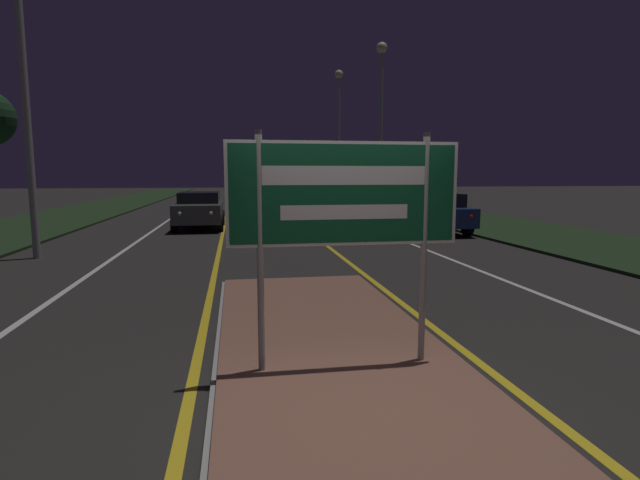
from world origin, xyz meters
The scene contains 17 objects.
ground_plane centered at (0.00, 0.00, 0.00)m, with size 160.00×160.00×0.00m, color #282623.
median_island centered at (0.00, 1.08, 0.04)m, with size 2.77×9.31×0.10m.
verge_left centered at (-9.50, 20.00, 0.04)m, with size 5.00×100.00×0.08m.
verge_right centered at (9.50, 20.00, 0.04)m, with size 5.00×100.00×0.08m.
centre_line_yellow_left centered at (-1.57, 25.00, 0.00)m, with size 0.12×70.00×0.01m.
centre_line_yellow_right centered at (1.57, 25.00, 0.00)m, with size 0.12×70.00×0.01m.
lane_line_white_left centered at (-4.20, 25.00, 0.00)m, with size 0.12×70.00×0.01m.
lane_line_white_right centered at (4.20, 25.00, 0.00)m, with size 0.12×70.00×0.01m.
edge_line_white_left centered at (-7.20, 25.00, 0.00)m, with size 0.10×70.00×0.01m.
edge_line_white_right centered at (7.20, 25.00, 0.00)m, with size 0.10×70.00×0.01m.
highway_sign centered at (0.00, 1.07, 1.83)m, with size 2.41×0.07×2.45m.
streetlight_right_near centered at (6.23, 20.90, 5.69)m, with size 0.54×0.54×8.62m.
streetlight_right_far centered at (6.62, 33.20, 6.71)m, with size 0.61×0.61×9.75m.
car_receding_0 centered at (6.03, 13.50, 0.76)m, with size 1.86×4.37×1.44m.
car_receding_1 centered at (2.46, 21.83, 0.75)m, with size 2.02×4.66×1.41m.
car_approaching_0 centered at (-2.50, 16.27, 0.76)m, with size 1.88×4.10×1.42m.
warning_sign centered at (9.42, 19.78, 1.38)m, with size 0.60×0.06×2.15m.
Camera 1 is at (-1.10, -3.91, 2.11)m, focal length 28.00 mm.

